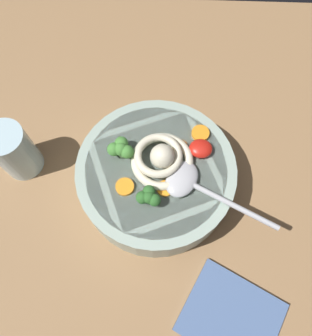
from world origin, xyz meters
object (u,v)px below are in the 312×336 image
noodle_pile (161,158)px  soup_spoon (190,183)px  drinking_glass (14,151)px  folded_napkin (231,317)px  soup_bowl (156,176)px

noodle_pile → soup_spoon: 5.65cm
drinking_glass → folded_napkin: 41.86cm
noodle_pile → drinking_glass: size_ratio=1.04×
folded_napkin → soup_bowl: bearing=-60.0°
soup_spoon → folded_napkin: (-6.58, 17.65, -7.39)cm
noodle_pile → drinking_glass: bearing=-4.6°
soup_bowl → drinking_glass: size_ratio=2.47×
noodle_pile → soup_spoon: (-4.34, 3.58, -0.49)cm
noodle_pile → drinking_glass: 23.98cm
soup_spoon → folded_napkin: bearing=-42.8°
soup_bowl → noodle_pile: noodle_pile is taller
noodle_pile → soup_spoon: noodle_pile is taller
soup_bowl → soup_spoon: size_ratio=1.45×
drinking_glass → folded_napkin: size_ratio=0.75×
noodle_pile → soup_bowl: bearing=54.7°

